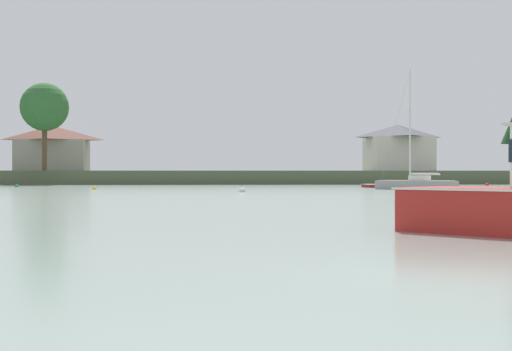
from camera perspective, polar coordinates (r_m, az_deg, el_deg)
name	(u,v)px	position (r m, az deg, el deg)	size (l,w,h in m)	color
far_shore_bank	(230,177)	(112.11, -1.99, -0.09)	(228.97, 43.85, 1.69)	#4C563D
sailboat_grey	(416,187)	(65.63, 12.02, -0.85)	(6.33, 6.08, 10.84)	gray
dinghy_maroon	(371,186)	(74.59, 8.70, -0.81)	(1.48, 2.73, 0.44)	maroon
mooring_buoy_red	(487,185)	(88.41, 17.09, -0.68)	(0.44, 0.44, 0.49)	red
mooring_buoy_green	(17,186)	(79.13, -17.67, -0.79)	(0.38, 0.38, 0.43)	#1E8C47
mooring_buoy_yellow	(95,189)	(66.24, -12.13, -0.98)	(0.38, 0.38, 0.44)	yellow
mooring_buoy_white	(242,191)	(56.50, -1.05, -1.16)	(0.51, 0.51, 0.56)	white
shore_tree_center_right	(45,107)	(95.36, -15.72, 4.99)	(5.85, 5.85, 10.67)	brown
cottage_near_water	(398,147)	(117.67, 10.70, 2.13)	(9.67, 10.59, 7.11)	silver
cottage_behind_trees	(52,147)	(105.74, -15.16, 2.06)	(9.97, 6.52, 6.12)	#9E998E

